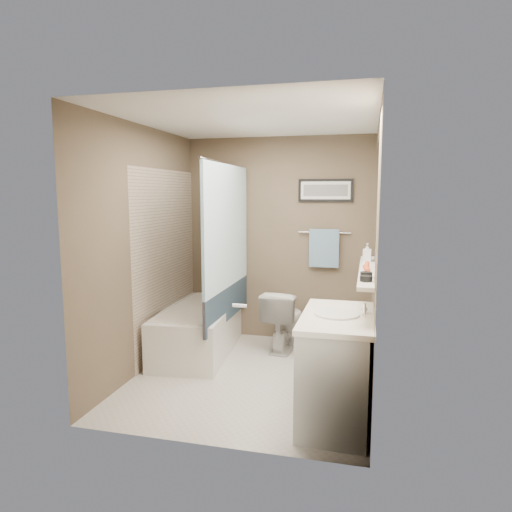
% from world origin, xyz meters
% --- Properties ---
extents(ground, '(2.50, 2.50, 0.00)m').
position_xyz_m(ground, '(0.00, 0.00, 0.00)').
color(ground, beige).
rests_on(ground, ground).
extents(ceiling, '(2.20, 2.50, 0.04)m').
position_xyz_m(ceiling, '(0.00, 0.00, 2.38)').
color(ceiling, white).
rests_on(ceiling, wall_back).
extents(wall_back, '(2.20, 0.04, 2.40)m').
position_xyz_m(wall_back, '(0.00, 1.23, 1.20)').
color(wall_back, brown).
rests_on(wall_back, ground).
extents(wall_front, '(2.20, 0.04, 2.40)m').
position_xyz_m(wall_front, '(0.00, -1.23, 1.20)').
color(wall_front, brown).
rests_on(wall_front, ground).
extents(wall_left, '(0.04, 2.50, 2.40)m').
position_xyz_m(wall_left, '(-1.08, 0.00, 1.20)').
color(wall_left, brown).
rests_on(wall_left, ground).
extents(wall_right, '(0.04, 2.50, 2.40)m').
position_xyz_m(wall_right, '(1.08, 0.00, 1.20)').
color(wall_right, brown).
rests_on(wall_right, ground).
extents(tile_surround, '(0.02, 1.55, 2.00)m').
position_xyz_m(tile_surround, '(-1.09, 0.50, 1.00)').
color(tile_surround, tan).
rests_on(tile_surround, wall_left).
extents(curtain_rod, '(0.02, 1.55, 0.02)m').
position_xyz_m(curtain_rod, '(-0.40, 0.50, 2.05)').
color(curtain_rod, silver).
rests_on(curtain_rod, wall_left).
extents(curtain_upper, '(0.03, 1.45, 1.28)m').
position_xyz_m(curtain_upper, '(-0.40, 0.50, 1.40)').
color(curtain_upper, white).
rests_on(curtain_upper, curtain_rod).
extents(curtain_lower, '(0.03, 1.45, 0.36)m').
position_xyz_m(curtain_lower, '(-0.40, 0.50, 0.58)').
color(curtain_lower, '#263948').
rests_on(curtain_lower, curtain_rod).
extents(mirror, '(0.02, 1.60, 1.00)m').
position_xyz_m(mirror, '(1.09, -0.15, 1.62)').
color(mirror, silver).
rests_on(mirror, wall_right).
extents(shelf, '(0.12, 1.60, 0.03)m').
position_xyz_m(shelf, '(1.04, -0.15, 1.10)').
color(shelf, silver).
rests_on(shelf, wall_right).
extents(towel_bar, '(0.60, 0.02, 0.02)m').
position_xyz_m(towel_bar, '(0.55, 1.22, 1.30)').
color(towel_bar, silver).
rests_on(towel_bar, wall_back).
extents(towel, '(0.34, 0.05, 0.44)m').
position_xyz_m(towel, '(0.55, 1.20, 1.12)').
color(towel, '#98C5DE').
rests_on(towel, towel_bar).
extents(art_frame, '(0.62, 0.02, 0.26)m').
position_xyz_m(art_frame, '(0.55, 1.23, 1.78)').
color(art_frame, black).
rests_on(art_frame, wall_back).
extents(art_mat, '(0.56, 0.00, 0.20)m').
position_xyz_m(art_mat, '(0.55, 1.22, 1.78)').
color(art_mat, white).
rests_on(art_mat, art_frame).
extents(art_image, '(0.50, 0.00, 0.13)m').
position_xyz_m(art_image, '(0.55, 1.22, 1.78)').
color(art_image, '#595959').
rests_on(art_image, art_mat).
extents(door, '(0.80, 0.02, 2.00)m').
position_xyz_m(door, '(0.55, -1.24, 1.00)').
color(door, silver).
rests_on(door, wall_front).
extents(door_handle, '(0.10, 0.02, 0.02)m').
position_xyz_m(door_handle, '(0.22, -1.19, 1.00)').
color(door_handle, silver).
rests_on(door_handle, door).
extents(bathtub, '(0.83, 1.56, 0.50)m').
position_xyz_m(bathtub, '(-0.75, 0.55, 0.25)').
color(bathtub, white).
rests_on(bathtub, ground).
extents(tub_rim, '(0.56, 1.36, 0.02)m').
position_xyz_m(tub_rim, '(-0.75, 0.55, 0.50)').
color(tub_rim, white).
rests_on(tub_rim, bathtub).
extents(toilet, '(0.46, 0.71, 0.68)m').
position_xyz_m(toilet, '(0.15, 0.86, 0.34)').
color(toilet, silver).
rests_on(toilet, ground).
extents(vanity, '(0.55, 0.93, 0.80)m').
position_xyz_m(vanity, '(0.85, -0.67, 0.40)').
color(vanity, silver).
rests_on(vanity, ground).
extents(countertop, '(0.54, 0.96, 0.04)m').
position_xyz_m(countertop, '(0.84, -0.67, 0.82)').
color(countertop, white).
rests_on(countertop, vanity).
extents(sink_basin, '(0.34, 0.34, 0.01)m').
position_xyz_m(sink_basin, '(0.83, -0.67, 0.85)').
color(sink_basin, silver).
rests_on(sink_basin, countertop).
extents(faucet_spout, '(0.02, 0.02, 0.10)m').
position_xyz_m(faucet_spout, '(1.03, -0.67, 0.89)').
color(faucet_spout, white).
rests_on(faucet_spout, countertop).
extents(faucet_knob, '(0.05, 0.05, 0.05)m').
position_xyz_m(faucet_knob, '(1.03, -0.57, 0.87)').
color(faucet_knob, silver).
rests_on(faucet_knob, countertop).
extents(candle_bowl_near, '(0.09, 0.09, 0.04)m').
position_xyz_m(candle_bowl_near, '(1.04, -0.72, 1.14)').
color(candle_bowl_near, black).
rests_on(candle_bowl_near, shelf).
extents(candle_bowl_far, '(0.09, 0.09, 0.04)m').
position_xyz_m(candle_bowl_far, '(1.04, -0.56, 1.14)').
color(candle_bowl_far, black).
rests_on(candle_bowl_far, shelf).
extents(hair_brush_front, '(0.06, 0.22, 0.04)m').
position_xyz_m(hair_brush_front, '(1.04, -0.27, 1.14)').
color(hair_brush_front, '#C03D1B').
rests_on(hair_brush_front, shelf).
extents(hair_brush_back, '(0.05, 0.22, 0.04)m').
position_xyz_m(hair_brush_back, '(1.04, -0.10, 1.14)').
color(hair_brush_back, '#D6451E').
rests_on(hair_brush_back, shelf).
extents(pink_comb, '(0.04, 0.16, 0.01)m').
position_xyz_m(pink_comb, '(1.04, 0.05, 1.12)').
color(pink_comb, pink).
rests_on(pink_comb, shelf).
extents(glass_jar, '(0.08, 0.08, 0.10)m').
position_xyz_m(glass_jar, '(1.04, 0.37, 1.17)').
color(glass_jar, silver).
rests_on(glass_jar, shelf).
extents(soap_bottle, '(0.08, 0.08, 0.17)m').
position_xyz_m(soap_bottle, '(1.04, 0.30, 1.20)').
color(soap_bottle, '#999999').
rests_on(soap_bottle, shelf).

